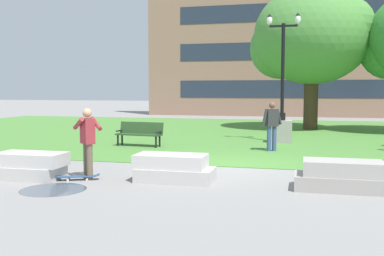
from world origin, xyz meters
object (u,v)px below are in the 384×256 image
Objects in this scene: concrete_block_center at (28,166)px; skateboard at (78,177)px; park_bench_near_right at (140,132)px; concrete_block_right at (340,176)px; person_skateboarder at (88,139)px; lamp_post_center at (282,117)px; concrete_block_left at (173,168)px; person_bystander_near_lawn at (272,123)px.

concrete_block_center reaches higher than skateboard.
park_bench_near_right is at bearing 97.46° from skateboard.
skateboard is (1.25, 0.14, -0.22)m from concrete_block_center.
skateboard is at bearing -176.05° from concrete_block_right.
concrete_block_right is 1.80× the size of skateboard.
concrete_block_right is at bearing 2.14° from person_skateboarder.
park_bench_near_right is (-6.81, 5.94, 0.23)m from concrete_block_right.
lamp_post_center is at bearing 101.14° from concrete_block_right.
park_bench_near_right is (-3.08, 5.93, 0.23)m from concrete_block_left.
skateboard is 6.42m from park_bench_near_right.
lamp_post_center is at bearing 85.45° from person_bystander_near_lawn.
skateboard is at bearing 6.49° from concrete_block_center.
lamp_post_center is at bearing 25.42° from park_bench_near_right.
concrete_block_center is at bearing -173.51° from skateboard.
person_skateboarder reaches higher than park_bench_near_right.
park_bench_near_right is (-1.01, 6.15, -0.44)m from person_skateboarder.
person_bystander_near_lawn is (4.12, 6.16, 0.90)m from skateboard.
person_bystander_near_lawn reaches higher than person_skateboarder.
person_skateboarder reaches higher than concrete_block_center.
concrete_block_center and concrete_block_right have the same top height.
concrete_block_right is (7.24, 0.56, 0.00)m from concrete_block_center.
concrete_block_left is 1.07× the size of person_skateboarder.
person_bystander_near_lawn is (1.87, 5.74, 0.68)m from concrete_block_left.
person_bystander_near_lawn is at bearing -94.55° from lamp_post_center.
park_bench_near_right reaches higher than skateboard.
concrete_block_right is 5.85m from person_skateboarder.
park_bench_near_right is at bearing -154.58° from lamp_post_center.
person_skateboarder is at bearing -173.80° from concrete_block_left.
lamp_post_center is (5.16, 2.45, 0.52)m from park_bench_near_right.
person_bystander_near_lawn reaches higher than concrete_block_left.
person_bystander_near_lawn is at bearing 56.51° from person_skateboarder.
person_bystander_near_lawn is at bearing 56.22° from skateboard.
concrete_block_center and concrete_block_left have the same top height.
concrete_block_right is 0.36× the size of lamp_post_center.
person_bystander_near_lawn reaches higher than park_bench_near_right.
concrete_block_right is 8.58m from lamp_post_center.
concrete_block_center is 1.03× the size of park_bench_near_right.
person_skateboarder is at bearing -123.49° from person_bystander_near_lawn.
concrete_block_left is 0.99× the size of park_bench_near_right.
concrete_block_left is 2.30m from skateboard.
park_bench_near_right is 0.36× the size of lamp_post_center.
lamp_post_center reaches higher than skateboard.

